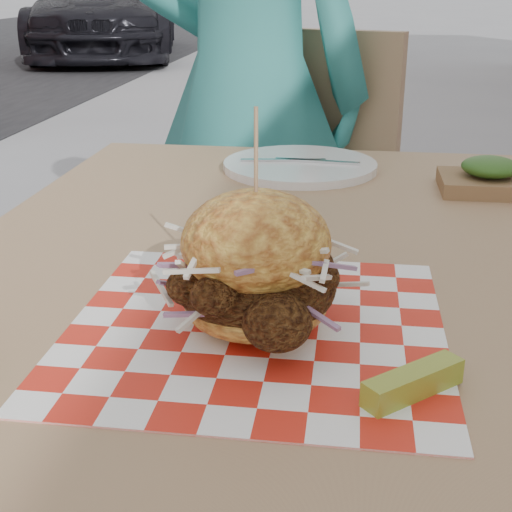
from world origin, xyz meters
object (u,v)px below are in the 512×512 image
object	(u,v)px
diner	(246,92)
patio_chair	(325,200)
sandwich	(256,270)
patio_table	(271,319)
car_dark	(108,8)

from	to	relation	value
diner	patio_chair	bearing A→B (deg)	-170.09
sandwich	patio_table	bearing A→B (deg)	91.85
patio_table	patio_chair	world-z (taller)	patio_chair
diner	sandwich	xyz separation A→B (m)	(0.17, -1.09, -0.00)
patio_table	patio_chair	distance (m)	0.91
diner	patio_chair	xyz separation A→B (m)	(0.20, -0.00, -0.26)
patio_chair	sandwich	size ratio (longest dim) A/B	4.49
car_dark	patio_chair	xyz separation A→B (m)	(3.47, -8.61, -0.10)
diner	car_dark	xyz separation A→B (m)	(-3.28, 8.61, -0.16)
diner	patio_chair	size ratio (longest dim) A/B	1.71
patio_table	sandwich	distance (m)	0.23
patio_table	sandwich	xyz separation A→B (m)	(0.01, -0.18, 0.14)
diner	sandwich	size ratio (longest dim) A/B	7.68
patio_chair	sandwich	xyz separation A→B (m)	(-0.02, -1.08, 0.26)
patio_table	patio_chair	xyz separation A→B (m)	(0.03, 0.91, -0.12)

